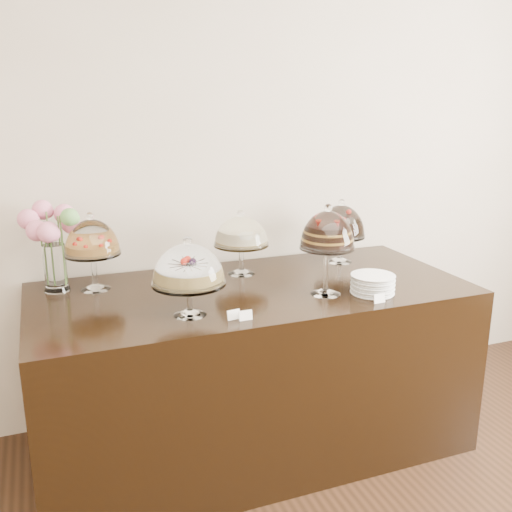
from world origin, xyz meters
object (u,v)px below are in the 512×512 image
object	(u,v)px
display_counter	(253,368)
cake_stand_choco_layer	(327,234)
cake_stand_fruit_tart	(92,241)
plate_stack	(373,284)
cake_stand_dark_choco	(341,224)
cake_stand_sugar_sponge	(188,268)
cake_stand_cheesecake	(241,234)
flower_vase	(51,236)

from	to	relation	value
display_counter	cake_stand_choco_layer	world-z (taller)	cake_stand_choco_layer
cake_stand_fruit_tart	plate_stack	world-z (taller)	cake_stand_fruit_tart
cake_stand_dark_choco	cake_stand_fruit_tart	bearing A→B (deg)	-179.95
cake_stand_choco_layer	cake_stand_fruit_tart	xyz separation A→B (m)	(-1.05, 0.48, -0.05)
cake_stand_sugar_sponge	cake_stand_cheesecake	size ratio (longest dim) A/B	1.02
cake_stand_sugar_sponge	cake_stand_fruit_tart	distance (m)	0.63
cake_stand_cheesecake	cake_stand_dark_choco	bearing A→B (deg)	1.37
cake_stand_fruit_tart	flower_vase	size ratio (longest dim) A/B	0.89
display_counter	cake_stand_fruit_tart	world-z (taller)	cake_stand_fruit_tart
cake_stand_sugar_sponge	cake_stand_fruit_tart	size ratio (longest dim) A/B	0.91
display_counter	cake_stand_fruit_tart	size ratio (longest dim) A/B	5.57
flower_vase	cake_stand_choco_layer	bearing A→B (deg)	-23.50
cake_stand_choco_layer	flower_vase	world-z (taller)	cake_stand_choco_layer
display_counter	cake_stand_cheesecake	world-z (taller)	cake_stand_cheesecake
cake_stand_fruit_tart	flower_vase	xyz separation A→B (m)	(-0.19, 0.06, 0.03)
cake_stand_dark_choco	flower_vase	size ratio (longest dim) A/B	0.84
flower_vase	plate_stack	distance (m)	1.60
cake_stand_fruit_tart	plate_stack	bearing A→B (deg)	-23.66
display_counter	plate_stack	world-z (taller)	plate_stack
cake_stand_cheesecake	cake_stand_choco_layer	bearing A→B (deg)	-59.53
cake_stand_choco_layer	cake_stand_cheesecake	distance (m)	0.55
cake_stand_cheesecake	cake_stand_dark_choco	world-z (taller)	cake_stand_dark_choco
cake_stand_dark_choco	cake_stand_sugar_sponge	bearing A→B (deg)	-153.68
cake_stand_sugar_sponge	cake_stand_choco_layer	distance (m)	0.70
display_counter	flower_vase	world-z (taller)	flower_vase
display_counter	cake_stand_choco_layer	distance (m)	0.84
display_counter	cake_stand_fruit_tart	distance (m)	1.06
cake_stand_cheesecake	cake_stand_fruit_tart	size ratio (longest dim) A/B	0.90
plate_stack	flower_vase	bearing A→B (deg)	157.10
cake_stand_cheesecake	plate_stack	bearing A→B (deg)	-47.72
cake_stand_fruit_tart	plate_stack	xyz separation A→B (m)	(1.27, -0.56, -0.20)
cake_stand_choco_layer	flower_vase	size ratio (longest dim) A/B	1.02
cake_stand_sugar_sponge	cake_stand_fruit_tart	world-z (taller)	cake_stand_fruit_tart
cake_stand_cheesecake	cake_stand_fruit_tart	bearing A→B (deg)	179.00
cake_stand_dark_choco	flower_vase	world-z (taller)	flower_vase
cake_stand_cheesecake	flower_vase	size ratio (longest dim) A/B	0.80
cake_stand_cheesecake	cake_stand_dark_choco	size ratio (longest dim) A/B	0.95
cake_stand_choco_layer	cake_stand_sugar_sponge	bearing A→B (deg)	-177.26
display_counter	cake_stand_cheesecake	bearing A→B (deg)	83.68
cake_stand_cheesecake	plate_stack	distance (m)	0.76
cake_stand_sugar_sponge	cake_stand_choco_layer	world-z (taller)	cake_stand_choco_layer
cake_stand_sugar_sponge	plate_stack	world-z (taller)	cake_stand_sugar_sponge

